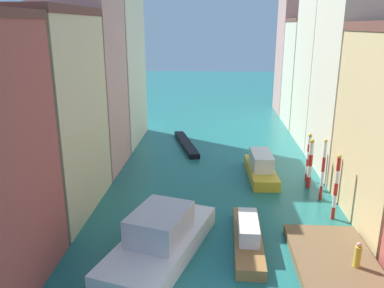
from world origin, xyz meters
TOP-DOWN VIEW (x-y plane):
  - ground_plane at (0.00, 24.50)m, footprint 154.00×154.00m
  - building_left_1 at (-12.15, 10.68)m, footprint 6.29×9.96m
  - building_left_2 at (-12.15, 19.54)m, footprint 6.29×7.51m
  - building_left_3 at (-12.15, 28.62)m, footprint 6.29×10.10m
  - building_right_2 at (12.15, 20.24)m, footprint 6.29×8.88m
  - building_right_3 at (12.15, 29.12)m, footprint 6.29×8.83m
  - building_right_4 at (12.15, 37.96)m, footprint 6.29×8.18m
  - building_right_5 at (12.15, 45.97)m, footprint 6.29×7.51m
  - waterfront_dock at (6.53, 4.32)m, footprint 4.48×7.61m
  - person_on_dock at (7.42, 3.62)m, footprint 0.36×0.36m
  - mooring_pole_0 at (8.01, 10.12)m, footprint 0.29×0.29m
  - mooring_pole_1 at (7.92, 13.24)m, footprint 0.26×0.26m
  - mooring_pole_2 at (7.51, 15.61)m, footprint 0.39×0.39m
  - mooring_pole_3 at (7.70, 17.11)m, footprint 0.33×0.33m
  - vaporetto_white at (-3.38, 5.02)m, footprint 6.37×10.22m
  - gondola_black at (-3.54, 26.61)m, footprint 3.52×9.15m
  - motorboat_0 at (3.82, 17.91)m, footprint 2.50×7.27m
  - motorboat_1 at (1.83, 6.38)m, footprint 1.81×7.50m

SIDE VIEW (x-z plane):
  - ground_plane at x=0.00m, z-range 0.00..0.00m
  - waterfront_dock at x=6.53m, z-range 0.00..0.53m
  - gondola_black at x=-3.54m, z-range 0.00..0.54m
  - motorboat_1 at x=1.83m, z-range -0.23..1.46m
  - motorboat_0 at x=3.82m, z-range -0.24..1.99m
  - vaporetto_white at x=-3.38m, z-range -0.39..2.41m
  - person_on_dock at x=7.42m, z-range 0.48..1.94m
  - mooring_pole_2 at x=7.51m, z-range 0.06..4.28m
  - mooring_pole_3 at x=7.70m, z-range 0.05..4.34m
  - mooring_pole_0 at x=8.01m, z-range 0.04..4.80m
  - mooring_pole_1 at x=7.92m, z-range 0.04..4.94m
  - building_right_4 at x=12.15m, z-range 0.01..13.86m
  - building_left_1 at x=-12.15m, z-range 0.01..14.16m
  - building_right_2 at x=12.15m, z-range 0.01..16.17m
  - building_left_2 at x=-12.15m, z-range 0.01..18.05m
  - building_right_5 at x=12.15m, z-range 0.01..18.53m
  - building_right_3 at x=12.15m, z-range 0.01..20.39m
  - building_left_3 at x=-12.15m, z-range 0.01..21.18m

